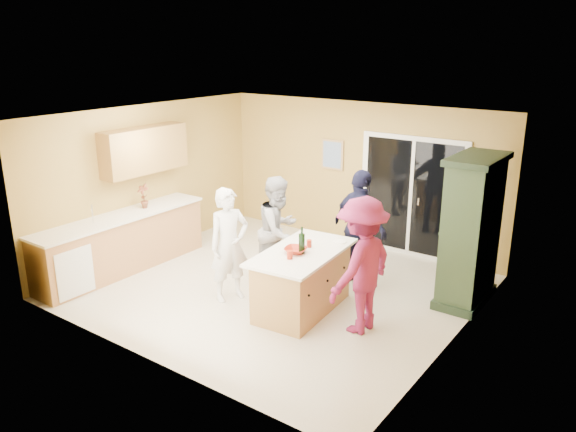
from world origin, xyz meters
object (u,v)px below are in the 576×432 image
Objects in this scene: woman_white at (229,245)px; woman_magenta at (361,265)px; woman_grey at (279,231)px; kitchen_island at (302,282)px; green_hutch at (471,233)px; woman_navy at (360,228)px.

woman_magenta is at bearing -59.80° from woman_white.
woman_grey is at bearing 7.36° from woman_white.
woman_grey is (-0.83, 0.58, 0.43)m from kitchen_island.
green_hutch is 1.29× the size of woman_white.
kitchen_island is 1.10m from woman_grey.
green_hutch is 1.20× the size of woman_magenta.
woman_navy is 1.48m from woman_magenta.
woman_grey is (-2.59, -1.04, -0.20)m from green_hutch.
woman_magenta is (0.92, -0.02, 0.48)m from kitchen_island.
woman_white is at bearing 163.20° from woman_grey.
woman_grey reaches higher than kitchen_island.
green_hutch is 3.41m from woman_white.
woman_grey is 0.94× the size of woman_magenta.
kitchen_island is 0.82× the size of green_hutch.
woman_navy is at bearing 76.34° from kitchen_island.
woman_navy is at bearing -167.76° from green_hutch.
woman_magenta reaches higher than woman_grey.
green_hutch is 1.61m from woman_navy.
woman_navy is (0.19, 1.27, 0.49)m from kitchen_island.
kitchen_island is 1.18m from woman_white.
woman_magenta is (0.73, -1.29, -0.00)m from woman_navy.
green_hutch reaches higher than kitchen_island.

